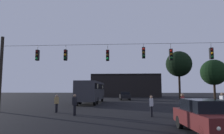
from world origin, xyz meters
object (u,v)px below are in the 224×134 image
at_px(pedestrian_crossing_left, 183,105).
at_px(tree_behind_building, 179,64).
at_px(car_near_right, 207,116).
at_px(pedestrian_near_bus, 57,103).
at_px(tree_left_silhouette, 214,72).
at_px(city_bus, 91,90).
at_px(pedestrian_crossing_center, 223,103).
at_px(pedestrian_trailing, 151,105).
at_px(pedestrian_crossing_right, 75,104).
at_px(car_far_left, 125,96).

xyz_separation_m(pedestrian_crossing_left, tree_behind_building, (6.26, 25.36, 5.74)).
height_order(car_near_right, pedestrian_near_bus, car_near_right).
bearing_deg(tree_left_silhouette, city_bus, -167.29).
xyz_separation_m(pedestrian_crossing_center, pedestrian_trailing, (-5.16, -0.24, -0.15)).
xyz_separation_m(pedestrian_crossing_left, pedestrian_crossing_right, (-7.58, 1.66, -0.07)).
height_order(car_far_left, tree_behind_building, tree_behind_building).
distance_m(city_bus, pedestrian_near_bus, 11.67).
xyz_separation_m(car_far_left, pedestrian_near_bus, (-5.62, -20.66, 0.05)).
relative_size(pedestrian_crossing_left, pedestrian_trailing, 1.13).
relative_size(car_far_left, tree_left_silhouette, 0.67).
relative_size(car_near_right, tree_behind_building, 0.48).
height_order(city_bus, car_near_right, city_bus).
xyz_separation_m(car_near_right, tree_behind_building, (6.33, 29.52, 5.92)).
height_order(city_bus, pedestrian_trailing, city_bus).
distance_m(pedestrian_crossing_left, tree_behind_building, 26.74).
distance_m(pedestrian_crossing_center, pedestrian_trailing, 5.16).
distance_m(car_near_right, tree_left_silhouette, 25.85).
bearing_deg(car_far_left, tree_behind_building, 6.67).
bearing_deg(pedestrian_crossing_center, tree_left_silhouette, 68.94).
height_order(city_bus, tree_behind_building, tree_behind_building).
xyz_separation_m(pedestrian_crossing_center, tree_behind_building, (2.94, 23.58, 5.72)).
relative_size(car_near_right, pedestrian_trailing, 2.90).
height_order(pedestrian_crossing_left, pedestrian_crossing_center, pedestrian_crossing_center).
distance_m(car_far_left, pedestrian_near_bus, 21.41).
height_order(car_near_right, pedestrian_crossing_center, pedestrian_crossing_center).
relative_size(pedestrian_crossing_left, pedestrian_near_bus, 1.13).
bearing_deg(pedestrian_near_bus, car_far_left, 74.79).
bearing_deg(tree_left_silhouette, pedestrian_crossing_right, -135.00).
bearing_deg(pedestrian_crossing_left, car_far_left, 99.42).
relative_size(pedestrian_crossing_center, tree_left_silhouette, 0.26).
xyz_separation_m(city_bus, pedestrian_trailing, (6.81, -13.55, -1.02)).
xyz_separation_m(pedestrian_crossing_left, tree_left_silhouette, (10.07, 19.31, 3.64)).
relative_size(car_near_right, car_far_left, 0.99).
bearing_deg(pedestrian_near_bus, pedestrian_crossing_center, -7.56).
height_order(pedestrian_near_bus, tree_left_silhouette, tree_left_silhouette).
bearing_deg(pedestrian_crossing_left, pedestrian_trailing, 140.06).
bearing_deg(car_far_left, pedestrian_trailing, -84.53).
bearing_deg(pedestrian_crossing_left, city_bus, 119.83).
distance_m(pedestrian_near_bus, pedestrian_trailing, 8.03).
bearing_deg(tree_left_silhouette, car_far_left, 160.98).
distance_m(city_bus, tree_behind_building, 18.74).
xyz_separation_m(pedestrian_crossing_right, tree_behind_building, (13.83, 23.69, 5.81)).
bearing_deg(car_near_right, city_bus, 114.01).
xyz_separation_m(car_near_right, tree_left_silhouette, (10.14, 23.47, 3.82)).
distance_m(pedestrian_crossing_center, pedestrian_crossing_right, 10.90).
bearing_deg(pedestrian_trailing, city_bus, 116.70).
relative_size(city_bus, car_near_right, 2.50).
xyz_separation_m(car_near_right, car_far_left, (-3.93, 28.32, 0.00)).
relative_size(pedestrian_trailing, tree_left_silhouette, 0.23).
relative_size(tree_left_silhouette, tree_behind_building, 0.73).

